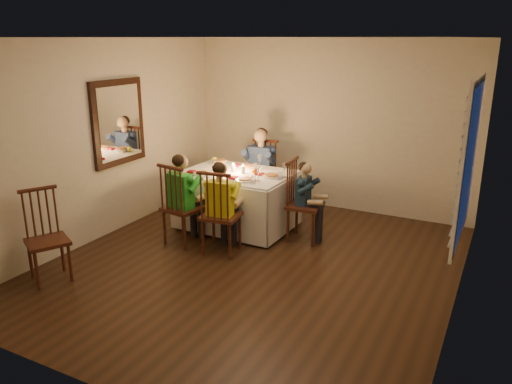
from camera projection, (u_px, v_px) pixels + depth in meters
The scene contains 26 objects.
ground at pixel (253, 265), 5.97m from camera, with size 5.00×5.00×0.00m, color black.
wall_left at pixel (102, 141), 6.57m from camera, with size 0.02×5.00×2.60m, color beige.
wall_right at pixel (469, 185), 4.59m from camera, with size 0.02×5.00×2.60m, color beige.
wall_back at pixel (328, 126), 7.70m from camera, with size 4.50×0.02×2.60m, color beige.
ceiling at pixel (253, 38), 5.20m from camera, with size 5.00×5.00×0.00m, color white.
dining_table at pixel (237, 188), 7.02m from camera, with size 1.56×1.14×0.77m.
chair_adult at pixel (260, 210), 7.88m from camera, with size 0.45×0.43×1.09m, color #36190E, non-canonical shape.
chair_near_left at pixel (184, 243), 6.60m from camera, with size 0.45×0.43×1.09m, color #36190E, non-canonical shape.
chair_near_right at pixel (222, 252), 6.33m from camera, with size 0.45×0.43×1.09m, color #36190E, non-canonical shape.
chair_end at pixel (304, 239), 6.72m from camera, with size 0.45×0.43×1.09m, color #36190E, non-canonical shape.
chair_extra at pixel (52, 279), 5.60m from camera, with size 0.43×0.41×1.04m, color #36190E, non-canonical shape.
adult at pixel (260, 210), 7.88m from camera, with size 0.48×0.44×1.29m, color navy, non-canonical shape.
child_green at pixel (184, 243), 6.60m from camera, with size 0.43×0.40×1.20m, color green, non-canonical shape.
child_yellow at pixel (222, 252), 6.33m from camera, with size 0.42×0.38×1.18m, color yellow, non-canonical shape.
child_teal at pixel (304, 239), 6.72m from camera, with size 0.35×0.32×1.07m, color #182B3C, non-canonical shape.
setting_adult at pixel (248, 167), 7.22m from camera, with size 0.26×0.26×0.02m, color silver.
setting_green at pixel (202, 174), 6.84m from camera, with size 0.26×0.26×0.02m, color silver.
setting_yellow at pixel (245, 180), 6.55m from camera, with size 0.26×0.26×0.02m, color silver.
setting_teal at pixel (272, 176), 6.73m from camera, with size 0.26×0.26×0.02m, color silver.
candle_left at pixel (233, 168), 6.96m from camera, with size 0.06×0.06×0.10m, color white.
candle_right at pixel (243, 170), 6.89m from camera, with size 0.06×0.06×0.10m, color white.
squash at pixel (214, 160), 7.47m from camera, with size 0.09×0.09×0.09m, color yellow.
orange_fruit at pixel (254, 171), 6.87m from camera, with size 0.08×0.08×0.08m, color orange.
serving_bowl at pixel (220, 163), 7.38m from camera, with size 0.22×0.22×0.05m, color silver.
wall_mirror at pixel (119, 122), 6.75m from camera, with size 0.06×0.95×1.15m.
window_blinds at pixel (467, 161), 4.64m from camera, with size 0.07×1.34×1.54m.
Camera 1 is at (2.54, -4.81, 2.60)m, focal length 35.00 mm.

